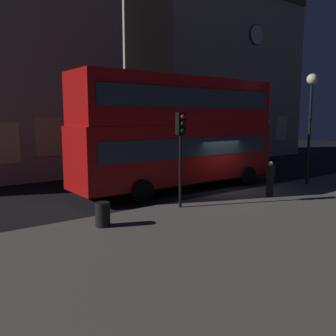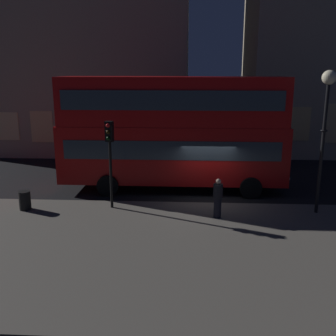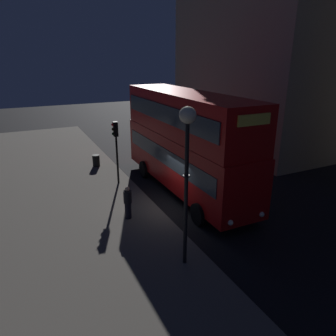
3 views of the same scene
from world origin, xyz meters
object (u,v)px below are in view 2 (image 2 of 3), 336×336
at_px(traffic_light_near_kerb, 110,146).
at_px(litter_bin, 25,200).
at_px(double_decker_bus, 172,128).
at_px(pedestrian, 218,198).
at_px(street_lamp, 326,106).

distance_m(traffic_light_near_kerb, litter_bin, 4.35).
height_order(double_decker_bus, pedestrian, double_decker_bus).
height_order(street_lamp, litter_bin, street_lamp).
bearing_deg(traffic_light_near_kerb, double_decker_bus, 59.46).
height_order(double_decker_bus, litter_bin, double_decker_bus).
bearing_deg(pedestrian, litter_bin, 142.74).
relative_size(double_decker_bus, litter_bin, 13.85).
bearing_deg(pedestrian, street_lamp, -23.63).
bearing_deg(litter_bin, traffic_light_near_kerb, 7.00).
xyz_separation_m(street_lamp, pedestrian, (-4.19, -0.78, -3.63)).
relative_size(double_decker_bus, pedestrian, 6.94).
bearing_deg(street_lamp, traffic_light_near_kerb, 179.27).
height_order(traffic_light_near_kerb, litter_bin, traffic_light_near_kerb).
bearing_deg(litter_bin, pedestrian, -3.09).
xyz_separation_m(double_decker_bus, traffic_light_near_kerb, (-2.49, -3.22, -0.30)).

